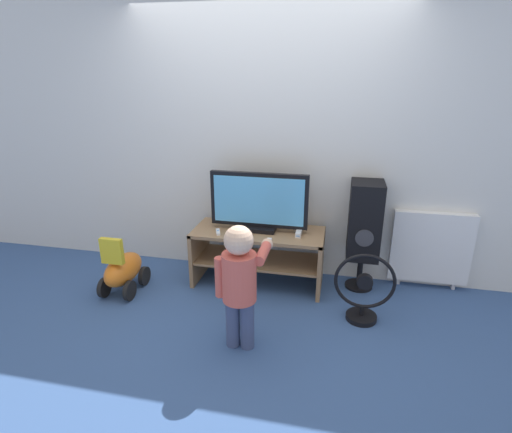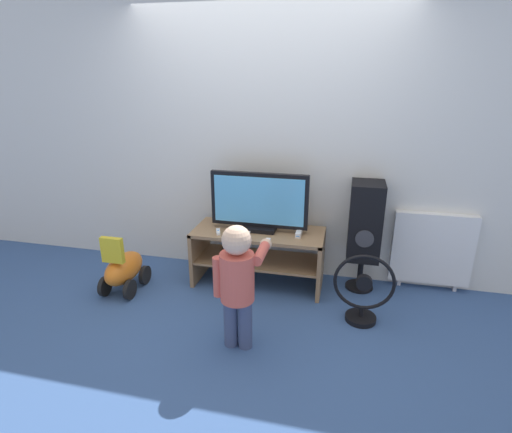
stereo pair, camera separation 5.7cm
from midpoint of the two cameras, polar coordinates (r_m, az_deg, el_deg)
The scene contains 12 objects.
ground_plane at distance 3.71m, azimuth -0.95°, elevation -11.18°, with size 16.00×16.00×0.00m, color #38568C.
wall_back at distance 3.81m, azimuth 0.97°, elevation 10.54°, with size 10.00×0.06×2.60m.
tv_stand at distance 3.77m, azimuth -0.10°, elevation -4.62°, with size 1.21×0.51×0.53m.
television at distance 3.63m, azimuth -0.03°, elevation 1.99°, with size 0.90×0.20×0.54m.
game_console at distance 3.63m, azimuth 5.74°, elevation -2.21°, with size 0.05×0.20×0.04m.
remote_primary at distance 3.66m, azimuth -5.89°, elevation -2.22°, with size 0.08×0.13×0.03m.
remote_secondary at distance 3.58m, azimuth -1.67°, elevation -2.64°, with size 0.05×0.13×0.03m.
child at distance 2.83m, azimuth -2.87°, elevation -8.70°, with size 0.36×0.53×0.95m.
speaker_tower at distance 3.70m, azimuth 14.83°, elevation -0.80°, with size 0.28×0.34×1.02m.
floor_fan at distance 3.36m, azimuth 14.68°, elevation -10.26°, with size 0.48×0.25×0.59m.
ride_on_toy at distance 3.89m, azimuth -18.87°, elevation -7.22°, with size 0.29×0.51×0.58m.
radiator at distance 4.01m, azimuth 23.31°, elevation -4.13°, with size 0.70×0.08×0.74m.
Camera 1 is at (0.71, -3.11, 1.91)m, focal length 28.00 mm.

